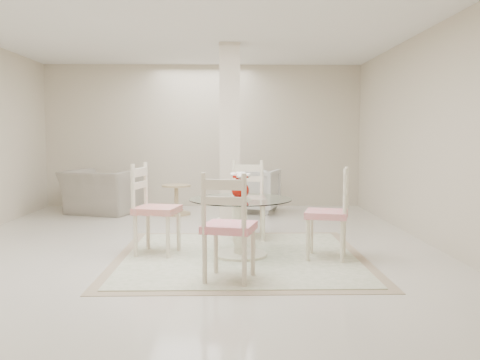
{
  "coord_description": "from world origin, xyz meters",
  "views": [
    {
      "loc": [
        0.49,
        -6.26,
        1.36
      ],
      "look_at": [
        0.61,
        -0.46,
        0.85
      ],
      "focal_mm": 38.0,
      "sensor_mm": 36.0,
      "label": 1
    }
  ],
  "objects_px": {
    "dining_chair_east": "(333,206)",
    "dining_chair_south": "(227,219)",
    "dining_chair_west": "(151,202)",
    "recliner_taupe": "(102,192)",
    "dining_table": "(240,227)",
    "dining_chair_north": "(248,194)",
    "armchair_white": "(253,190)",
    "side_table": "(176,201)",
    "red_vase": "(240,185)",
    "column": "(230,136)"
  },
  "relations": [
    {
      "from": "dining_chair_south",
      "to": "recliner_taupe",
      "type": "bearing_deg",
      "value": -48.24
    },
    {
      "from": "column",
      "to": "dining_table",
      "type": "bearing_deg",
      "value": -86.65
    },
    {
      "from": "dining_chair_east",
      "to": "dining_chair_north",
      "type": "height_order",
      "value": "dining_chair_north"
    },
    {
      "from": "column",
      "to": "side_table",
      "type": "relative_size",
      "value": 5.22
    },
    {
      "from": "dining_chair_east",
      "to": "dining_chair_south",
      "type": "xyz_separation_m",
      "value": [
        -1.15,
        -0.87,
        0.01
      ]
    },
    {
      "from": "column",
      "to": "dining_chair_south",
      "type": "bearing_deg",
      "value": -90.52
    },
    {
      "from": "dining_chair_west",
      "to": "recliner_taupe",
      "type": "height_order",
      "value": "dining_chair_west"
    },
    {
      "from": "dining_table",
      "to": "dining_chair_south",
      "type": "bearing_deg",
      "value": -97.95
    },
    {
      "from": "recliner_taupe",
      "to": "dining_chair_east",
      "type": "bearing_deg",
      "value": 152.33
    },
    {
      "from": "dining_table",
      "to": "dining_chair_south",
      "type": "height_order",
      "value": "dining_chair_south"
    },
    {
      "from": "column",
      "to": "dining_chair_east",
      "type": "relative_size",
      "value": 2.42
    },
    {
      "from": "dining_chair_west",
      "to": "dining_chair_south",
      "type": "xyz_separation_m",
      "value": [
        0.87,
        -1.15,
        -0.01
      ]
    },
    {
      "from": "red_vase",
      "to": "recliner_taupe",
      "type": "height_order",
      "value": "red_vase"
    },
    {
      "from": "dining_table",
      "to": "dining_chair_west",
      "type": "relative_size",
      "value": 0.99
    },
    {
      "from": "red_vase",
      "to": "dining_chair_west",
      "type": "xyz_separation_m",
      "value": [
        -1.02,
        0.14,
        -0.2
      ]
    },
    {
      "from": "recliner_taupe",
      "to": "armchair_white",
      "type": "distance_m",
      "value": 2.66
    },
    {
      "from": "dining_table",
      "to": "dining_chair_north",
      "type": "relative_size",
      "value": 1.01
    },
    {
      "from": "dining_chair_west",
      "to": "dining_chair_south",
      "type": "distance_m",
      "value": 1.45
    },
    {
      "from": "dining_chair_west",
      "to": "dining_chair_east",
      "type": "bearing_deg",
      "value": -85.72
    },
    {
      "from": "dining_chair_north",
      "to": "recliner_taupe",
      "type": "bearing_deg",
      "value": 138.37
    },
    {
      "from": "dining_table",
      "to": "armchair_white",
      "type": "height_order",
      "value": "armchair_white"
    },
    {
      "from": "recliner_taupe",
      "to": "side_table",
      "type": "distance_m",
      "value": 1.34
    },
    {
      "from": "dining_chair_west",
      "to": "side_table",
      "type": "distance_m",
      "value": 2.97
    },
    {
      "from": "dining_table",
      "to": "dining_chair_south",
      "type": "distance_m",
      "value": 1.06
    },
    {
      "from": "red_vase",
      "to": "side_table",
      "type": "xyz_separation_m",
      "value": [
        -1.03,
        3.09,
        -0.57
      ]
    },
    {
      "from": "side_table",
      "to": "dining_chair_north",
      "type": "bearing_deg",
      "value": -60.81
    },
    {
      "from": "dining_chair_north",
      "to": "recliner_taupe",
      "type": "xyz_separation_m",
      "value": [
        -2.47,
        2.25,
        -0.22
      ]
    },
    {
      "from": "recliner_taupe",
      "to": "dining_table",
      "type": "bearing_deg",
      "value": 143.46
    },
    {
      "from": "column",
      "to": "armchair_white",
      "type": "distance_m",
      "value": 1.78
    },
    {
      "from": "dining_chair_west",
      "to": "dining_chair_south",
      "type": "relative_size",
      "value": 1.02
    },
    {
      "from": "armchair_white",
      "to": "side_table",
      "type": "relative_size",
      "value": 1.65
    },
    {
      "from": "dining_chair_east",
      "to": "recliner_taupe",
      "type": "xyz_separation_m",
      "value": [
        -3.36,
        3.41,
        -0.21
      ]
    },
    {
      "from": "dining_table",
      "to": "armchair_white",
      "type": "bearing_deg",
      "value": 84.82
    },
    {
      "from": "dining_table",
      "to": "recliner_taupe",
      "type": "height_order",
      "value": "recliner_taupe"
    },
    {
      "from": "dining_chair_west",
      "to": "dining_chair_north",
      "type": "bearing_deg",
      "value": -40.25
    },
    {
      "from": "dining_chair_east",
      "to": "side_table",
      "type": "relative_size",
      "value": 2.16
    },
    {
      "from": "armchair_white",
      "to": "dining_table",
      "type": "bearing_deg",
      "value": 102.84
    },
    {
      "from": "dining_chair_east",
      "to": "recliner_taupe",
      "type": "height_order",
      "value": "dining_chair_east"
    },
    {
      "from": "dining_table",
      "to": "dining_chair_east",
      "type": "distance_m",
      "value": 1.05
    },
    {
      "from": "side_table",
      "to": "recliner_taupe",
      "type": "bearing_deg",
      "value": 172.06
    },
    {
      "from": "dining_chair_west",
      "to": "armchair_white",
      "type": "height_order",
      "value": "dining_chair_west"
    },
    {
      "from": "side_table",
      "to": "dining_table",
      "type": "bearing_deg",
      "value": -71.5
    },
    {
      "from": "dining_chair_north",
      "to": "armchair_white",
      "type": "bearing_deg",
      "value": 86.31
    },
    {
      "from": "red_vase",
      "to": "dining_chair_north",
      "type": "xyz_separation_m",
      "value": [
        0.12,
        1.02,
        -0.21
      ]
    },
    {
      "from": "dining_chair_east",
      "to": "dining_chair_west",
      "type": "distance_m",
      "value": 2.05
    },
    {
      "from": "side_table",
      "to": "dining_chair_south",
      "type": "bearing_deg",
      "value": -77.73
    },
    {
      "from": "column",
      "to": "side_table",
      "type": "height_order",
      "value": "column"
    },
    {
      "from": "red_vase",
      "to": "column",
      "type": "bearing_deg",
      "value": 93.37
    },
    {
      "from": "dining_table",
      "to": "dining_chair_east",
      "type": "relative_size",
      "value": 1.02
    },
    {
      "from": "dining_chair_west",
      "to": "dining_table",
      "type": "bearing_deg",
      "value": -85.62
    }
  ]
}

